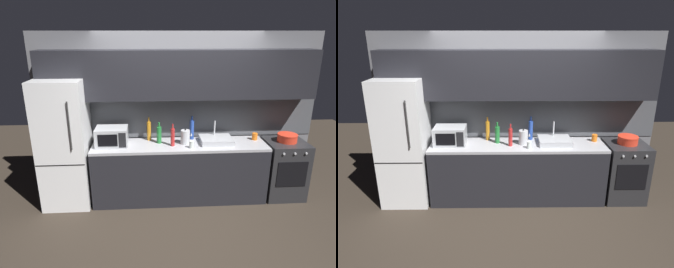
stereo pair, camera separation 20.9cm
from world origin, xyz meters
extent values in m
plane|color=#2D261E|center=(0.00, 0.00, 0.00)|extent=(10.00, 10.00, 0.00)
cube|color=slate|center=(0.00, 1.30, 1.25)|extent=(4.33, 0.10, 2.50)
cube|color=#4C4F54|center=(0.00, 1.25, 1.20)|extent=(4.33, 0.01, 0.60)
cube|color=black|center=(0.00, 1.08, 1.90)|extent=(3.99, 0.34, 0.70)
cube|color=black|center=(0.00, 0.90, 0.43)|extent=(2.59, 0.60, 0.86)
cube|color=#9E9EA3|center=(0.00, 0.90, 0.88)|extent=(2.59, 0.60, 0.04)
cube|color=white|center=(-1.68, 0.90, 0.94)|extent=(0.68, 0.66, 1.88)
cube|color=black|center=(-1.68, 0.57, 0.75)|extent=(0.67, 0.00, 0.01)
cylinder|color=#333333|center=(-1.49, 0.55, 1.32)|extent=(0.02, 0.02, 0.66)
cube|color=#232326|center=(1.64, 0.90, 0.45)|extent=(0.60, 0.60, 0.90)
cube|color=black|center=(1.64, 0.60, 0.50)|extent=(0.45, 0.01, 0.40)
cylinder|color=#B2B2B7|center=(1.47, 0.59, 0.83)|extent=(0.03, 0.02, 0.03)
cylinder|color=#B2B2B7|center=(1.64, 0.59, 0.83)|extent=(0.03, 0.02, 0.03)
cylinder|color=#B2B2B7|center=(1.80, 0.59, 0.83)|extent=(0.03, 0.02, 0.03)
cube|color=#A8AAAF|center=(-1.00, 0.92, 1.04)|extent=(0.46, 0.34, 0.27)
cube|color=black|center=(-1.04, 0.75, 1.04)|extent=(0.28, 0.01, 0.18)
cube|color=black|center=(-0.83, 0.75, 1.04)|extent=(0.10, 0.01, 0.22)
cube|color=#ADAFB5|center=(0.55, 0.93, 0.94)|extent=(0.48, 0.38, 0.08)
cylinder|color=silver|center=(0.55, 1.06, 1.09)|extent=(0.02, 0.02, 0.22)
cylinder|color=#B7BABF|center=(0.08, 0.91, 1.01)|extent=(0.14, 0.14, 0.21)
sphere|color=black|center=(0.08, 0.91, 1.12)|extent=(0.02, 0.02, 0.02)
cone|color=#B7BABF|center=(0.17, 0.91, 1.05)|extent=(0.03, 0.03, 0.05)
cylinder|color=#234299|center=(0.21, 1.12, 1.05)|extent=(0.07, 0.07, 0.30)
cylinder|color=#234299|center=(0.21, 1.12, 1.23)|extent=(0.03, 0.03, 0.07)
cylinder|color=#A82323|center=(-0.11, 0.84, 1.03)|extent=(0.06, 0.06, 0.26)
cylinder|color=#A82323|center=(-0.11, 0.84, 1.20)|extent=(0.02, 0.02, 0.07)
cylinder|color=#1E6B2D|center=(-0.30, 0.97, 1.03)|extent=(0.07, 0.07, 0.25)
cylinder|color=#1E6B2D|center=(-0.30, 0.97, 1.19)|extent=(0.03, 0.03, 0.07)
cylinder|color=#B27019|center=(-0.45, 1.10, 1.05)|extent=(0.06, 0.06, 0.29)
cylinder|color=#B27019|center=(-0.45, 1.10, 1.23)|extent=(0.02, 0.02, 0.07)
cylinder|color=orange|center=(1.18, 1.01, 0.95)|extent=(0.08, 0.08, 0.11)
cylinder|color=silver|center=(0.15, 0.73, 0.95)|extent=(0.07, 0.07, 0.11)
cylinder|color=red|center=(1.64, 0.90, 0.95)|extent=(0.29, 0.29, 0.10)
cylinder|color=red|center=(1.64, 0.90, 1.01)|extent=(0.29, 0.29, 0.02)
camera|label=1|loc=(-0.44, -3.27, 2.50)|focal=32.16mm
camera|label=2|loc=(-0.23, -3.28, 2.50)|focal=32.16mm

